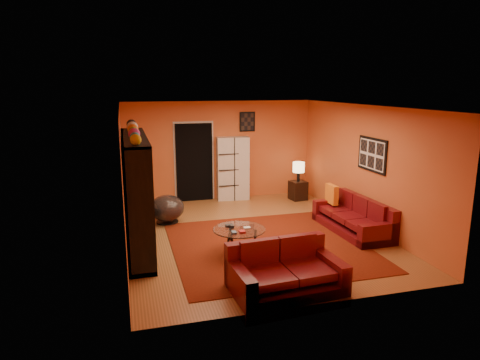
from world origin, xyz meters
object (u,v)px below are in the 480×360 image
object	(u,v)px
tv	(140,197)
table_lamp	(299,168)
sofa	(356,218)
side_table	(298,190)
storage_cabinet	(233,168)
loveseat	(284,271)
entertainment_unit	(137,192)
coffee_table	(239,231)
bowl_chair	(167,208)

from	to	relation	value
tv	table_lamp	world-z (taller)	tv
sofa	side_table	bearing A→B (deg)	91.21
storage_cabinet	sofa	bearing A→B (deg)	-55.31
loveseat	side_table	xyz separation A→B (m)	(2.22, 4.71, -0.03)
side_table	loveseat	bearing A→B (deg)	-115.21
table_lamp	storage_cabinet	bearing A→B (deg)	163.21
entertainment_unit	table_lamp	distance (m)	4.83
entertainment_unit	tv	size ratio (longest dim) A/B	3.44
entertainment_unit	storage_cabinet	distance (m)	3.81
entertainment_unit	coffee_table	size ratio (longest dim) A/B	3.16
bowl_chair	side_table	xyz separation A→B (m)	(3.58, 1.07, -0.08)
entertainment_unit	side_table	xyz separation A→B (m)	(4.24, 2.30, -0.80)
sofa	loveseat	distance (m)	3.13
side_table	tv	bearing A→B (deg)	-150.42
sofa	bowl_chair	bearing A→B (deg)	154.42
coffee_table	bowl_chair	size ratio (longest dim) A/B	1.23
entertainment_unit	table_lamp	bearing A→B (deg)	28.41
loveseat	bowl_chair	bearing A→B (deg)	16.59
coffee_table	storage_cabinet	bearing A→B (deg)	77.28
table_lamp	loveseat	bearing A→B (deg)	-115.21
tv	storage_cabinet	bearing A→B (deg)	-41.22
storage_cabinet	loveseat	bearing A→B (deg)	-91.21
sofa	tv	bearing A→B (deg)	173.79
side_table	entertainment_unit	bearing A→B (deg)	-151.59
entertainment_unit	storage_cabinet	world-z (taller)	entertainment_unit
tv	table_lamp	distance (m)	4.82
loveseat	side_table	distance (m)	5.21
entertainment_unit	bowl_chair	bearing A→B (deg)	61.76
table_lamp	coffee_table	bearing A→B (deg)	-127.79
entertainment_unit	side_table	size ratio (longest dim) A/B	6.00
sofa	storage_cabinet	xyz separation A→B (m)	(-1.83, 3.19, 0.55)
coffee_table	storage_cabinet	world-z (taller)	storage_cabinet
coffee_table	table_lamp	distance (m)	4.12
loveseat	storage_cabinet	size ratio (longest dim) A/B	1.01
tv	bowl_chair	bearing A→B (deg)	-24.92
sofa	coffee_table	bearing A→B (deg)	-170.45
entertainment_unit	table_lamp	xyz separation A→B (m)	(4.24, 2.30, -0.18)
tv	coffee_table	distance (m)	1.96
storage_cabinet	tv	bearing A→B (deg)	-126.41
sofa	coffee_table	world-z (taller)	sofa
storage_cabinet	table_lamp	world-z (taller)	storage_cabinet
loveseat	coffee_table	xyz separation A→B (m)	(-0.30, 1.47, 0.15)
bowl_chair	side_table	distance (m)	3.74
side_table	coffee_table	bearing A→B (deg)	-127.79
loveseat	table_lamp	bearing A→B (deg)	-29.18
entertainment_unit	storage_cabinet	bearing A→B (deg)	47.38
bowl_chair	table_lamp	xyz separation A→B (m)	(3.58, 1.07, 0.53)
loveseat	coffee_table	bearing A→B (deg)	7.43
entertainment_unit	sofa	distance (m)	4.49
coffee_table	entertainment_unit	bearing A→B (deg)	151.37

